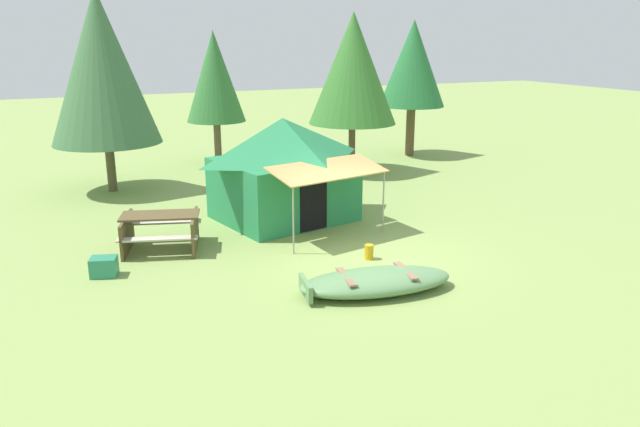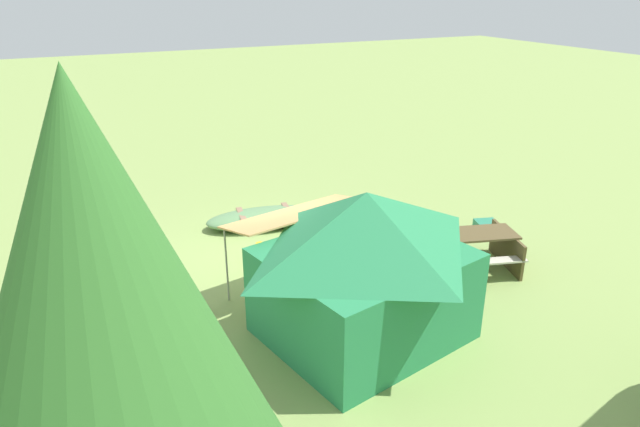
% 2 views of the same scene
% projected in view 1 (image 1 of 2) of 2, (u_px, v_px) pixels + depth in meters
% --- Properties ---
extents(ground_plane, '(80.00, 80.00, 0.00)m').
position_uv_depth(ground_plane, '(366.00, 257.00, 13.00)').
color(ground_plane, '#859E52').
extents(beached_rowboat, '(3.01, 1.60, 0.39)m').
position_uv_depth(beached_rowboat, '(375.00, 281.00, 11.18)').
color(beached_rowboat, '#608C58').
rests_on(beached_rowboat, ground_plane).
extents(canvas_cabin_tent, '(3.76, 4.37, 2.56)m').
position_uv_depth(canvas_cabin_tent, '(283.00, 168.00, 15.35)').
color(canvas_cabin_tent, '#27824D').
rests_on(canvas_cabin_tent, ground_plane).
extents(picnic_table, '(2.00, 1.88, 0.79)m').
position_uv_depth(picnic_table, '(161.00, 228.00, 13.35)').
color(picnic_table, brown).
rests_on(picnic_table, ground_plane).
extents(cooler_box, '(0.58, 0.51, 0.38)m').
position_uv_depth(cooler_box, '(104.00, 267.00, 11.93)').
color(cooler_box, '#2A805D').
rests_on(cooler_box, ground_plane).
extents(fuel_can, '(0.26, 0.26, 0.31)m').
position_uv_depth(fuel_can, '(369.00, 252.00, 12.84)').
color(fuel_can, gold).
rests_on(fuel_can, ground_plane).
extents(pine_tree_back_left, '(2.09, 2.09, 4.68)m').
position_uv_depth(pine_tree_back_left, '(215.00, 77.00, 21.67)').
color(pine_tree_back_left, brown).
rests_on(pine_tree_back_left, ground_plane).
extents(pine_tree_back_right, '(2.47, 2.47, 5.08)m').
position_uv_depth(pine_tree_back_right, '(413.00, 64.00, 23.10)').
color(pine_tree_back_right, brown).
rests_on(pine_tree_back_right, ground_plane).
extents(pine_tree_far_center, '(2.91, 2.91, 5.26)m').
position_uv_depth(pine_tree_far_center, '(353.00, 69.00, 20.17)').
color(pine_tree_far_center, brown).
rests_on(pine_tree_far_center, ground_plane).
extents(pine_tree_side, '(3.12, 3.12, 5.81)m').
position_uv_depth(pine_tree_side, '(101.00, 67.00, 17.53)').
color(pine_tree_side, brown).
rests_on(pine_tree_side, ground_plane).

